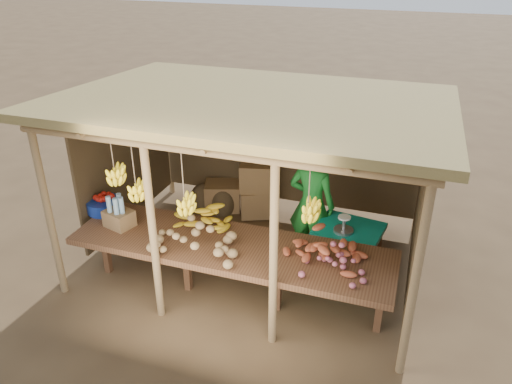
% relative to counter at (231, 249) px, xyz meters
% --- Properties ---
extents(ground, '(60.00, 60.00, 0.00)m').
position_rel_counter_xyz_m(ground, '(-0.00, 0.95, -0.74)').
color(ground, brown).
rests_on(ground, ground).
extents(stall_structure, '(4.70, 3.50, 2.43)m').
position_rel_counter_xyz_m(stall_structure, '(-0.01, 0.92, 1.18)').
color(stall_structure, '#94744C').
rests_on(stall_structure, ground).
extents(counter, '(3.90, 1.05, 0.80)m').
position_rel_counter_xyz_m(counter, '(0.00, 0.00, 0.00)').
color(counter, brown).
rests_on(counter, ground).
extents(potato_heap, '(1.18, 0.91, 0.37)m').
position_rel_counter_xyz_m(potato_heap, '(-0.36, -0.30, 0.25)').
color(potato_heap, '#997A4F').
rests_on(potato_heap, counter).
extents(sweet_potato_heap, '(0.99, 0.81, 0.35)m').
position_rel_counter_xyz_m(sweet_potato_heap, '(1.07, 0.04, 0.24)').
color(sweet_potato_heap, '#B5502E').
rests_on(sweet_potato_heap, counter).
extents(onion_heap, '(0.80, 0.59, 0.35)m').
position_rel_counter_xyz_m(onion_heap, '(1.29, -0.20, 0.24)').
color(onion_heap, '#B75969').
rests_on(onion_heap, counter).
extents(banana_pile, '(0.73, 0.60, 0.35)m').
position_rel_counter_xyz_m(banana_pile, '(-0.51, 0.36, 0.24)').
color(banana_pile, yellow).
rests_on(banana_pile, counter).
extents(tomato_basin, '(0.46, 0.46, 0.24)m').
position_rel_counter_xyz_m(tomato_basin, '(-1.90, 0.24, 0.16)').
color(tomato_basin, navy).
rests_on(tomato_basin, counter).
extents(bottle_box, '(0.40, 0.35, 0.43)m').
position_rel_counter_xyz_m(bottle_box, '(-1.49, -0.04, 0.23)').
color(bottle_box, olive).
rests_on(bottle_box, counter).
extents(vendor, '(0.69, 0.50, 1.75)m').
position_rel_counter_xyz_m(vendor, '(0.72, 1.15, 0.14)').
color(vendor, '#1A7827').
rests_on(vendor, ground).
extents(tarp_crate, '(0.92, 0.82, 0.98)m').
position_rel_counter_xyz_m(tarp_crate, '(1.27, 0.92, -0.34)').
color(tarp_crate, brown).
rests_on(tarp_crate, ground).
extents(carton_stack, '(1.31, 0.61, 0.91)m').
position_rel_counter_xyz_m(carton_stack, '(-0.58, 2.15, -0.34)').
color(carton_stack, olive).
rests_on(carton_stack, ground).
extents(burlap_sacks, '(0.78, 0.41, 0.55)m').
position_rel_counter_xyz_m(burlap_sacks, '(-1.12, 2.02, -0.50)').
color(burlap_sacks, '#4E3C24').
rests_on(burlap_sacks, ground).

